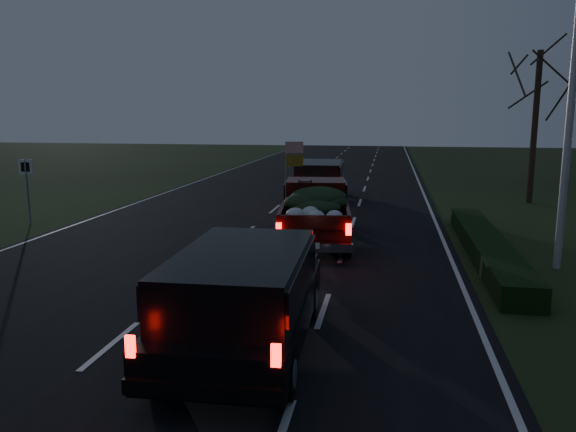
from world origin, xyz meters
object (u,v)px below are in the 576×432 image
(pickup_truck, at_px, (315,209))
(rear_suv, at_px, (243,290))
(light_pole, at_px, (575,61))
(lead_suv, at_px, (320,176))

(pickup_truck, height_order, rear_suv, pickup_truck)
(light_pole, relative_size, rear_suv, 1.71)
(lead_suv, distance_m, rear_suv, 18.31)
(light_pole, xyz_separation_m, pickup_truck, (-6.94, 2.08, -4.39))
(light_pole, distance_m, pickup_truck, 8.47)
(light_pole, distance_m, lead_suv, 14.60)
(pickup_truck, distance_m, rear_suv, 8.90)
(light_pole, height_order, lead_suv, light_pole)
(light_pole, distance_m, rear_suv, 10.72)
(lead_suv, relative_size, rear_suv, 0.99)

